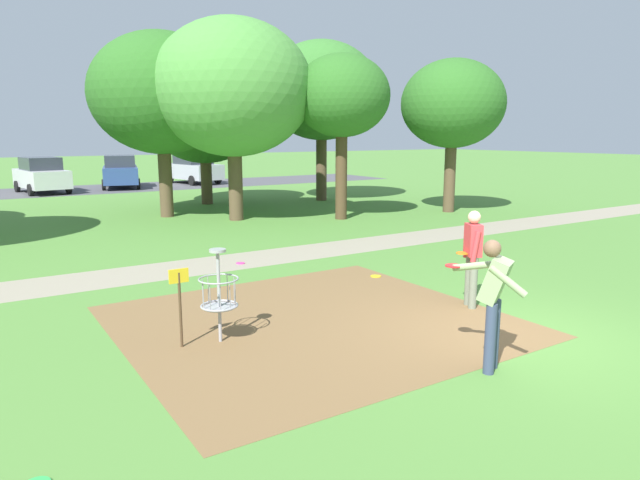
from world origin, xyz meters
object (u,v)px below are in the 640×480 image
object	(u,v)px
frisbee_far_left	(376,276)
tree_far_right	(161,94)
frisbee_mid_grass	(240,263)
tree_near_right	(342,97)
parked_car_center_left	(41,175)
tree_mid_center	(204,113)
player_throwing	(472,253)
disc_golf_basket	(215,292)
tree_mid_right	(233,88)
parked_car_rightmost	(193,169)
frisbee_near_basket	(221,308)
parked_car_center_right	(120,172)
player_foreground_watching	(493,296)
tree_far_left	(321,91)
tree_far_center	(453,104)

from	to	relation	value
frisbee_far_left	tree_far_right	size ratio (longest dim) A/B	0.03
tree_far_right	frisbee_mid_grass	bearing A→B (deg)	-96.60
tree_near_right	parked_car_center_left	distance (m)	18.08
frisbee_far_left	tree_mid_center	bearing A→B (deg)	82.86
player_throwing	tree_near_right	xyz separation A→B (m)	(4.07, 9.82, 3.31)
parked_car_center_left	disc_golf_basket	bearing A→B (deg)	-91.57
tree_near_right	tree_mid_right	bearing A→B (deg)	150.71
disc_golf_basket	frisbee_far_left	distance (m)	4.76
tree_far_right	parked_car_rightmost	distance (m)	14.86
frisbee_near_basket	parked_car_center_right	bearing A→B (deg)	80.27
parked_car_center_right	parked_car_rightmost	size ratio (longest dim) A/B	1.01
player_throwing	player_foreground_watching	bearing A→B (deg)	-132.51
tree_far_left	player_foreground_watching	bearing A→B (deg)	-116.39
player_foreground_watching	tree_far_right	xyz separation A→B (m)	(0.85, 15.83, 3.43)
player_throwing	parked_car_center_right	distance (m)	26.49
player_foreground_watching	tree_far_center	bearing A→B (deg)	46.46
tree_far_center	parked_car_rightmost	distance (m)	18.56
frisbee_far_left	parked_car_rightmost	world-z (taller)	parked_car_rightmost
player_foreground_watching	frisbee_far_left	size ratio (longest dim) A/B	7.44
tree_mid_center	tree_far_left	world-z (taller)	tree_far_left
disc_golf_basket	tree_near_right	world-z (taller)	tree_near_right
tree_mid_right	parked_car_rightmost	xyz separation A→B (m)	(4.08, 15.33, -3.62)
frisbee_far_left	tree_far_right	world-z (taller)	tree_far_right
disc_golf_basket	frisbee_mid_grass	distance (m)	5.15
tree_mid_center	parked_car_center_right	world-z (taller)	tree_mid_center
disc_golf_basket	parked_car_center_left	size ratio (longest dim) A/B	0.32
player_foreground_watching	tree_far_right	distance (m)	16.22
frisbee_near_basket	parked_car_center_left	distance (m)	23.52
parked_car_rightmost	tree_near_right	bearing A→B (deg)	-92.73
player_foreground_watching	tree_mid_right	xyz separation A→B (m)	(2.67, 13.69, 3.56)
frisbee_near_basket	parked_car_center_left	xyz separation A→B (m)	(-0.00, 23.51, 0.91)
player_foreground_watching	tree_mid_center	bearing A→B (deg)	79.25
player_throwing	frisbee_far_left	size ratio (longest dim) A/B	7.44
frisbee_near_basket	parked_car_center_left	world-z (taller)	parked_car_center_left
frisbee_near_basket	tree_near_right	world-z (taller)	tree_near_right
tree_far_left	tree_far_right	distance (m)	7.78
player_throwing	frisbee_near_basket	xyz separation A→B (m)	(-3.76, 2.26, -0.96)
disc_golf_basket	frisbee_near_basket	distance (m)	1.77
frisbee_near_basket	tree_near_right	bearing A→B (deg)	44.01
parked_car_rightmost	tree_far_center	bearing A→B (deg)	-77.87
player_throwing	frisbee_far_left	xyz separation A→B (m)	(-0.08, 2.56, -0.96)
frisbee_mid_grass	disc_golf_basket	bearing A→B (deg)	-118.73
parked_car_rightmost	disc_golf_basket	bearing A→B (deg)	-109.61
frisbee_near_basket	tree_far_left	bearing A→B (deg)	50.99
frisbee_near_basket	tree_mid_center	world-z (taller)	tree_mid_center
frisbee_far_left	disc_golf_basket	bearing A→B (deg)	-158.01
player_throwing	parked_car_center_left	size ratio (longest dim) A/B	0.39
frisbee_near_basket	tree_mid_right	xyz separation A→B (m)	(4.57, 9.39, 4.53)
parked_car_center_right	player_foreground_watching	bearing A→B (deg)	-94.52
frisbee_mid_grass	tree_far_left	bearing A→B (deg)	48.71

